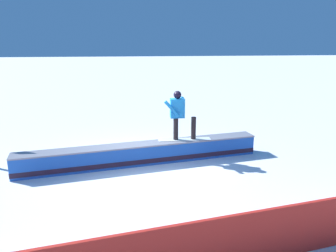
# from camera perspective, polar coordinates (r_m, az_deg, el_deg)

# --- Properties ---
(ground_plane) EXTENTS (120.00, 120.00, 0.00)m
(ground_plane) POSITION_cam_1_polar(r_m,az_deg,el_deg) (9.39, -4.46, -6.51)
(ground_plane) COLOR white
(grind_box) EXTENTS (6.83, 1.73, 0.59)m
(grind_box) POSITION_cam_1_polar(r_m,az_deg,el_deg) (9.29, -4.50, -4.96)
(grind_box) COLOR blue
(grind_box) RESTS_ON ground_plane
(snowboarder) EXTENTS (1.52, 0.42, 1.43)m
(snowboarder) POSITION_cam_1_polar(r_m,az_deg,el_deg) (9.30, 2.02, 2.15)
(snowboarder) COLOR silver
(snowboarder) RESTS_ON grind_box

